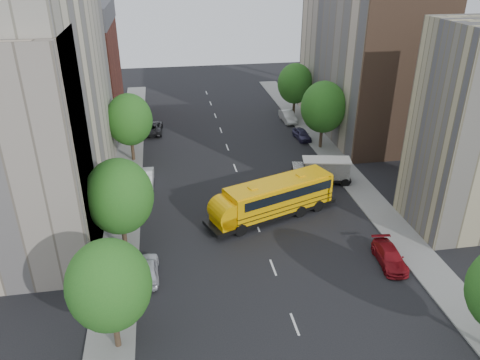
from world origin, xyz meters
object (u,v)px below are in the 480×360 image
object	(u,v)px
school_bus	(271,198)
parked_car_5	(288,116)
street_tree_1	(119,197)
parked_car_2	(153,127)
parked_car_1	(145,177)
street_tree_4	(323,107)
street_tree_2	(129,120)
safari_truck	(322,170)
parked_car_0	(147,269)
parked_car_4	(302,134)
street_tree_0	(109,285)
street_tree_5	(295,84)
parked_car_3	(390,257)

from	to	relation	value
school_bus	parked_car_5	world-z (taller)	school_bus
street_tree_1	parked_car_2	size ratio (longest dim) A/B	1.52
parked_car_1	street_tree_4	bearing A→B (deg)	-161.71
street_tree_4	school_bus	distance (m)	17.87
street_tree_2	school_bus	size ratio (longest dim) A/B	0.62
school_bus	parked_car_2	size ratio (longest dim) A/B	2.41
parked_car_2	parked_car_5	world-z (taller)	parked_car_5
safari_truck	parked_car_2	distance (m)	24.31
school_bus	parked_car_1	world-z (taller)	school_bus
street_tree_4	parked_car_0	distance (m)	29.89
parked_car_2	parked_car_4	world-z (taller)	parked_car_2
street_tree_0	street_tree_2	bearing A→B (deg)	90.00
parked_car_4	street_tree_5	bearing A→B (deg)	76.15
parked_car_3	parked_car_5	distance (m)	32.81
street_tree_0	parked_car_4	size ratio (longest dim) A/B	1.99
street_tree_0	street_tree_1	bearing A→B (deg)	90.00
parked_car_3	street_tree_5	bearing A→B (deg)	91.42
street_tree_5	parked_car_0	size ratio (longest dim) A/B	1.85
street_tree_0	parked_car_5	distance (m)	43.26
street_tree_4	parked_car_0	world-z (taller)	street_tree_4
parked_car_3	parked_car_4	world-z (taller)	parked_car_4
parked_car_4	parked_car_2	bearing A→B (deg)	158.37
street_tree_4	parked_car_0	xyz separation A→B (m)	(-20.28, -21.52, -4.38)
street_tree_0	school_bus	size ratio (longest dim) A/B	0.59
parked_car_0	parked_car_1	bearing A→B (deg)	-88.56
street_tree_1	street_tree_2	xyz separation A→B (m)	(0.00, 18.00, -0.12)
street_tree_2	parked_car_1	distance (m)	7.56
safari_truck	street_tree_0	bearing A→B (deg)	-123.52
street_tree_4	parked_car_3	xyz separation A→B (m)	(-2.20, -22.97, -4.44)
street_tree_1	school_bus	xyz separation A→B (m)	(12.45, 3.22, -3.01)
street_tree_2	street_tree_4	xyz separation A→B (m)	(22.00, 0.00, 0.25)
street_tree_2	parked_car_4	distance (m)	21.25
street_tree_1	safari_truck	bearing A→B (deg)	25.68
safari_truck	parked_car_4	world-z (taller)	safari_truck
street_tree_1	parked_car_2	world-z (taller)	street_tree_1
street_tree_2	parked_car_5	world-z (taller)	street_tree_2
parked_car_1	parked_car_2	xyz separation A→B (m)	(0.80, 14.86, -0.05)
safari_truck	parked_car_5	distance (m)	18.71
safari_truck	parked_car_3	xyz separation A→B (m)	(0.68, -14.16, -0.71)
street_tree_5	parked_car_3	world-z (taller)	street_tree_5
street_tree_4	parked_car_1	xyz separation A→B (m)	(-20.60, -6.22, -4.31)
school_bus	street_tree_0	bearing A→B (deg)	-153.51
street_tree_2	parked_car_1	world-z (taller)	street_tree_2
street_tree_1	street_tree_4	xyz separation A→B (m)	(22.00, 18.00, 0.12)
street_tree_4	parked_car_5	xyz separation A→B (m)	(-1.40, 9.83, -4.35)
school_bus	parked_car_3	world-z (taller)	school_bus
safari_truck	parked_car_5	world-z (taller)	safari_truck
street_tree_5	parked_car_1	bearing A→B (deg)	-138.51
school_bus	parked_car_4	size ratio (longest dim) A/B	3.36
parked_car_3	street_tree_1	bearing A→B (deg)	170.93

